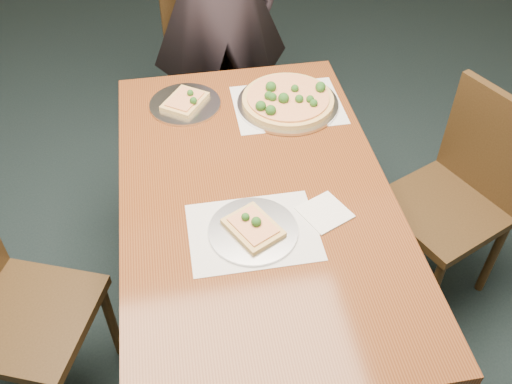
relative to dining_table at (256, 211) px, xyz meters
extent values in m
plane|color=black|center=(-0.10, -0.02, -0.66)|extent=(8.00, 8.00, 0.00)
cube|color=#522610|center=(0.00, 0.00, 0.07)|extent=(0.90, 1.50, 0.04)
cylinder|color=black|center=(-0.39, 0.69, -0.31)|extent=(0.07, 0.07, 0.70)
cylinder|color=black|center=(0.39, 0.69, -0.31)|extent=(0.07, 0.07, 0.70)
cube|color=black|center=(-0.02, 1.07, -0.21)|extent=(0.46, 0.46, 0.04)
cylinder|color=black|center=(-0.18, 0.87, -0.44)|extent=(0.04, 0.04, 0.43)
cylinder|color=black|center=(-0.22, 1.23, -0.44)|extent=(0.04, 0.04, 0.43)
cylinder|color=black|center=(0.18, 0.91, -0.44)|extent=(0.04, 0.04, 0.43)
cylinder|color=black|center=(0.14, 1.27, -0.44)|extent=(0.04, 0.04, 0.43)
cube|color=black|center=(-0.04, 1.26, 0.03)|extent=(0.42, 0.08, 0.44)
cube|color=black|center=(-0.80, -0.16, -0.21)|extent=(0.54, 0.54, 0.04)
cylinder|color=black|center=(-0.57, -0.06, -0.44)|extent=(0.04, 0.04, 0.43)
cylinder|color=black|center=(-0.90, 0.07, -0.44)|extent=(0.04, 0.04, 0.43)
cube|color=black|center=(0.77, 0.08, -0.21)|extent=(0.55, 0.55, 0.04)
cylinder|color=black|center=(0.53, 0.17, -0.44)|extent=(0.04, 0.04, 0.43)
cylinder|color=black|center=(0.86, 0.31, -0.44)|extent=(0.04, 0.04, 0.43)
cylinder|color=black|center=(0.67, -0.16, -0.44)|extent=(0.04, 0.04, 0.43)
cylinder|color=black|center=(1.00, -0.02, -0.44)|extent=(0.04, 0.04, 0.43)
cube|color=black|center=(0.94, 0.15, 0.03)|extent=(0.20, 0.40, 0.44)
cube|color=white|center=(0.21, 0.46, 0.09)|extent=(0.42, 0.32, 0.00)
cube|color=white|center=(-0.04, -0.17, 0.09)|extent=(0.40, 0.30, 0.00)
cylinder|color=silver|center=(0.21, 0.46, 0.10)|extent=(0.40, 0.40, 0.01)
cylinder|color=tan|center=(0.21, 0.46, 0.12)|extent=(0.36, 0.36, 0.02)
cylinder|color=#FFD585|center=(0.21, 0.46, 0.13)|extent=(0.32, 0.32, 0.01)
sphere|color=#1B4816|center=(0.34, 0.48, 0.14)|extent=(0.03, 0.03, 0.03)
sphere|color=#1B4816|center=(0.09, 0.40, 0.15)|extent=(0.04, 0.04, 0.04)
sphere|color=#1B4816|center=(0.24, 0.49, 0.14)|extent=(0.03, 0.03, 0.03)
sphere|color=#1B4816|center=(0.18, 0.43, 0.15)|extent=(0.04, 0.04, 0.04)
sphere|color=#1B4816|center=(0.29, 0.39, 0.14)|extent=(0.03, 0.03, 0.03)
sphere|color=#1B4816|center=(0.12, 0.37, 0.15)|extent=(0.04, 0.04, 0.04)
sphere|color=#1B4816|center=(0.14, 0.45, 0.14)|extent=(0.03, 0.03, 0.03)
sphere|color=#1B4816|center=(0.13, 0.46, 0.14)|extent=(0.03, 0.03, 0.03)
sphere|color=#1B4816|center=(0.15, 0.52, 0.15)|extent=(0.04, 0.04, 0.04)
sphere|color=#1B4816|center=(0.24, 0.42, 0.14)|extent=(0.03, 0.03, 0.03)
sphere|color=#1B4816|center=(0.34, 0.48, 0.15)|extent=(0.04, 0.04, 0.04)
sphere|color=#1B4816|center=(0.28, 0.41, 0.14)|extent=(0.03, 0.03, 0.03)
cylinder|color=silver|center=(-0.04, -0.17, 0.10)|extent=(0.28, 0.28, 0.01)
cube|color=tan|center=(-0.04, -0.17, 0.11)|extent=(0.19, 0.21, 0.02)
cube|color=#FFD585|center=(-0.04, -0.17, 0.12)|extent=(0.15, 0.17, 0.01)
sphere|color=#1B4816|center=(-0.03, -0.17, 0.14)|extent=(0.03, 0.03, 0.03)
sphere|color=#1B4816|center=(-0.06, -0.14, 0.13)|extent=(0.03, 0.03, 0.03)
cylinder|color=silver|center=(-0.19, 0.53, 0.10)|extent=(0.28, 0.28, 0.01)
cube|color=tan|center=(-0.19, 0.53, 0.11)|extent=(0.20, 0.21, 0.02)
cube|color=#FFD585|center=(-0.19, 0.53, 0.12)|extent=(0.16, 0.17, 0.01)
sphere|color=#1B4816|center=(-0.17, 0.55, 0.13)|extent=(0.03, 0.03, 0.03)
sphere|color=#1B4816|center=(-0.16, 0.50, 0.13)|extent=(0.03, 0.03, 0.03)
cube|color=white|center=(0.20, -0.13, 0.09)|extent=(0.19, 0.19, 0.01)
camera|label=1|loc=(-0.23, -1.33, 1.42)|focal=40.00mm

